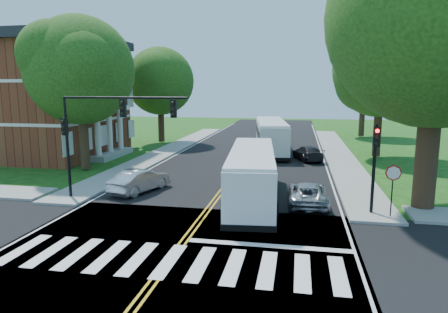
% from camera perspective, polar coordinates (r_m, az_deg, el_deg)
% --- Properties ---
extents(ground, '(140.00, 140.00, 0.00)m').
position_cam_1_polar(ground, '(15.67, -7.26, -13.87)').
color(ground, '#134511').
rests_on(ground, ground).
extents(road, '(14.00, 96.00, 0.01)m').
position_cam_1_polar(road, '(32.56, 2.45, -1.31)').
color(road, black).
rests_on(road, ground).
extents(cross_road, '(60.00, 12.00, 0.01)m').
position_cam_1_polar(cross_road, '(15.66, -7.26, -13.85)').
color(cross_road, black).
rests_on(cross_road, ground).
extents(center_line, '(0.36, 70.00, 0.01)m').
position_cam_1_polar(center_line, '(36.46, 3.34, -0.11)').
color(center_line, gold).
rests_on(center_line, road).
extents(edge_line_w, '(0.12, 70.00, 0.01)m').
position_cam_1_polar(edge_line_w, '(37.91, -6.91, 0.21)').
color(edge_line_w, silver).
rests_on(edge_line_w, road).
extents(edge_line_e, '(0.12, 70.00, 0.01)m').
position_cam_1_polar(edge_line_e, '(36.25, 14.06, -0.45)').
color(edge_line_e, silver).
rests_on(edge_line_e, road).
extents(crosswalk, '(12.60, 3.00, 0.01)m').
position_cam_1_polar(crosswalk, '(15.23, -7.85, -14.54)').
color(crosswalk, silver).
rests_on(crosswalk, road).
extents(stop_bar, '(6.60, 0.40, 0.01)m').
position_cam_1_polar(stop_bar, '(16.50, 6.46, -12.54)').
color(stop_bar, silver).
rests_on(stop_bar, road).
extents(sidewalk_nw, '(2.60, 40.00, 0.15)m').
position_cam_1_polar(sidewalk_nw, '(41.17, -7.65, 1.04)').
color(sidewalk_nw, gray).
rests_on(sidewalk_nw, ground).
extents(sidewalk_ne, '(2.60, 40.00, 0.15)m').
position_cam_1_polar(sidewalk_ne, '(39.31, 16.00, 0.33)').
color(sidewalk_ne, gray).
rests_on(sidewalk_ne, ground).
extents(tree_ne_big, '(10.80, 10.80, 14.91)m').
position_cam_1_polar(tree_ne_big, '(22.84, 28.34, 17.11)').
color(tree_ne_big, '#372416').
rests_on(tree_ne_big, ground).
extents(tree_west_near, '(8.00, 8.00, 11.40)m').
position_cam_1_polar(tree_west_near, '(31.96, -19.88, 11.47)').
color(tree_west_near, '#372416').
rests_on(tree_west_near, ground).
extents(tree_west_far, '(7.60, 7.60, 10.67)m').
position_cam_1_polar(tree_west_far, '(46.32, -9.12, 10.56)').
color(tree_west_far, '#372416').
rests_on(tree_west_far, ground).
extents(tree_east_mid, '(8.40, 8.40, 11.93)m').
position_cam_1_polar(tree_east_mid, '(38.31, 21.56, 11.49)').
color(tree_east_mid, '#372416').
rests_on(tree_east_mid, ground).
extents(tree_east_far, '(7.20, 7.20, 10.34)m').
position_cam_1_polar(tree_east_far, '(54.23, 19.37, 9.86)').
color(tree_east_far, '#372416').
rests_on(tree_east_far, ground).
extents(brick_building, '(20.00, 13.00, 10.80)m').
position_cam_1_polar(brick_building, '(42.80, -27.85, 7.53)').
color(brick_building, maroon).
rests_on(brick_building, ground).
extents(signal_nw, '(7.15, 0.46, 5.66)m').
position_cam_1_polar(signal_nw, '(22.66, -16.71, 4.60)').
color(signal_nw, black).
rests_on(signal_nw, ground).
extents(signal_ne, '(0.30, 0.46, 4.40)m').
position_cam_1_polar(signal_ne, '(20.68, 20.74, -0.04)').
color(signal_ne, black).
rests_on(signal_ne, ground).
extents(stop_sign, '(0.76, 0.08, 2.53)m').
position_cam_1_polar(stop_sign, '(20.56, 23.00, -2.89)').
color(stop_sign, black).
rests_on(stop_sign, ground).
extents(bus_lead, '(3.45, 11.29, 2.87)m').
position_cam_1_polar(bus_lead, '(22.37, 3.99, -2.47)').
color(bus_lead, silver).
rests_on(bus_lead, road).
extents(bus_follow, '(4.13, 12.28, 3.12)m').
position_cam_1_polar(bus_follow, '(39.39, 6.71, 2.99)').
color(bus_follow, silver).
rests_on(bus_follow, road).
extents(hatchback, '(2.73, 4.53, 1.41)m').
position_cam_1_polar(hatchback, '(24.77, -11.92, -3.38)').
color(hatchback, '#B5B8BD').
rests_on(hatchback, road).
extents(suv, '(2.15, 4.46, 1.23)m').
position_cam_1_polar(suv, '(22.12, 11.86, -5.21)').
color(suv, '#ADAFB5').
rests_on(suv, road).
extents(dark_sedan, '(2.95, 4.70, 1.27)m').
position_cam_1_polar(dark_sedan, '(35.61, 11.87, 0.49)').
color(dark_sedan, black).
rests_on(dark_sedan, road).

